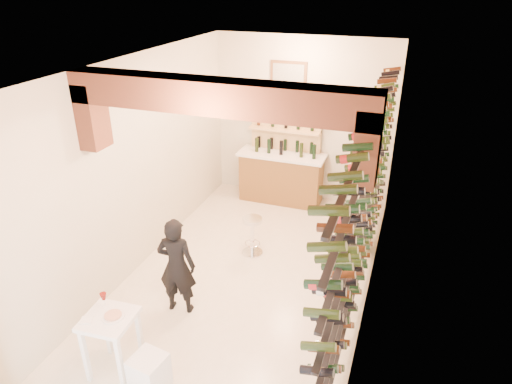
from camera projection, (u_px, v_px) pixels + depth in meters
ground at (249, 276)px, 6.99m from camera, size 6.00×6.00×0.00m
room_shell at (241, 143)px, 5.79m from camera, size 3.52×6.02×3.21m
wine_rack at (360, 202)px, 5.86m from camera, size 0.32×5.70×2.56m
back_counter at (281, 176)px, 9.10m from camera, size 1.70×0.62×1.29m
back_shelving at (285, 142)px, 9.03m from camera, size 1.40×0.31×2.73m
tasting_table at (110, 327)px, 5.08m from camera, size 0.58×0.58×0.95m
white_stool at (149, 373)px, 5.03m from camera, size 0.40×0.40×0.44m
person at (177, 266)px, 6.02m from camera, size 0.56×0.41×1.41m
chrome_barstool at (252, 233)px, 7.40m from camera, size 0.34×0.34×0.66m
crate_lower at (352, 239)px, 7.68m from camera, size 0.60×0.50×0.31m
crate_upper at (354, 225)px, 7.56m from camera, size 0.49×0.42×0.24m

